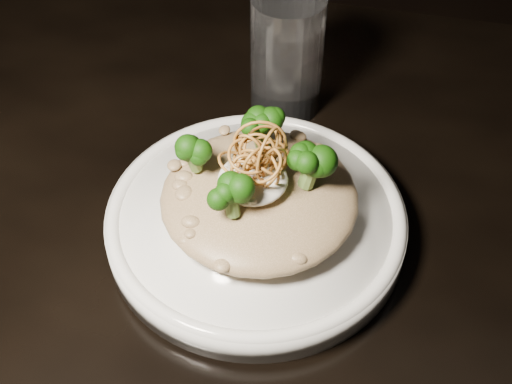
{
  "coord_description": "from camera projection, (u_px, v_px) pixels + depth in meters",
  "views": [
    {
      "loc": [
        -0.01,
        -0.4,
        1.25
      ],
      "look_at": [
        -0.1,
        0.0,
        0.81
      ],
      "focal_mm": 50.0,
      "sensor_mm": 36.0,
      "label": 1
    }
  ],
  "objects": [
    {
      "name": "drinking_glass",
      "position": [
        287.0,
        54.0,
        0.73
      ],
      "size": [
        0.09,
        0.09,
        0.13
      ],
      "primitive_type": "cylinder",
      "rotation": [
        0.0,
        0.0,
        0.19
      ],
      "color": "white",
      "rests_on": "table"
    },
    {
      "name": "table",
      "position": [
        353.0,
        309.0,
        0.69
      ],
      "size": [
        1.1,
        0.8,
        0.75
      ],
      "color": "black",
      "rests_on": "ground"
    },
    {
      "name": "risotto",
      "position": [
        259.0,
        197.0,
        0.62
      ],
      "size": [
        0.17,
        0.17,
        0.04
      ],
      "primitive_type": "ellipsoid",
      "color": "brown",
      "rests_on": "plate"
    },
    {
      "name": "cheese",
      "position": [
        253.0,
        180.0,
        0.59
      ],
      "size": [
        0.06,
        0.06,
        0.02
      ],
      "primitive_type": "ellipsoid",
      "color": "white",
      "rests_on": "risotto"
    },
    {
      "name": "broccoli",
      "position": [
        251.0,
        161.0,
        0.59
      ],
      "size": [
        0.12,
        0.12,
        0.04
      ],
      "primitive_type": null,
      "color": "black",
      "rests_on": "risotto"
    },
    {
      "name": "plate",
      "position": [
        256.0,
        223.0,
        0.64
      ],
      "size": [
        0.27,
        0.27,
        0.03
      ],
      "primitive_type": "cylinder",
      "color": "silver",
      "rests_on": "table"
    },
    {
      "name": "shallots",
      "position": [
        259.0,
        152.0,
        0.58
      ],
      "size": [
        0.06,
        0.06,
        0.04
      ],
      "primitive_type": null,
      "color": "brown",
      "rests_on": "cheese"
    }
  ]
}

